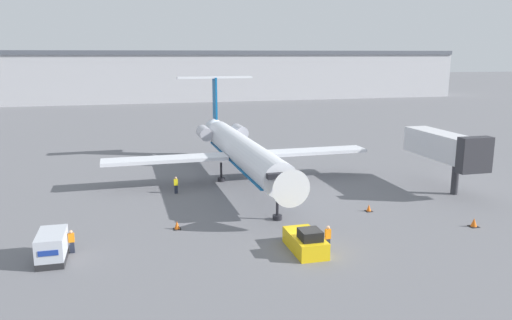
% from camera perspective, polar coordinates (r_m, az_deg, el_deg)
% --- Properties ---
extents(ground_plane, '(600.00, 600.00, 0.00)m').
position_cam_1_polar(ground_plane, '(36.04, 6.02, -10.50)').
color(ground_plane, slate).
extents(terminal_building, '(180.00, 16.80, 14.62)m').
position_cam_1_polar(terminal_building, '(151.71, -10.09, 9.46)').
color(terminal_building, '#B2B2B7').
rests_on(terminal_building, ground).
extents(airplane_main, '(29.20, 32.12, 10.78)m').
position_cam_1_polar(airplane_main, '(53.92, -1.78, 1.24)').
color(airplane_main, silver).
rests_on(airplane_main, ground).
extents(pushback_tug, '(2.05, 4.36, 1.89)m').
position_cam_1_polar(pushback_tug, '(36.09, 5.67, -9.25)').
color(pushback_tug, yellow).
rests_on(pushback_tug, ground).
extents(luggage_cart, '(1.78, 3.44, 1.99)m').
position_cam_1_polar(luggage_cart, '(36.91, -22.28, -9.17)').
color(luggage_cart, '#232326').
rests_on(luggage_cart, ground).
extents(worker_near_tug, '(0.40, 0.26, 1.85)m').
position_cam_1_polar(worker_near_tug, '(36.28, 8.21, -8.74)').
color(worker_near_tug, '#232838').
rests_on(worker_near_tug, ground).
extents(worker_by_wing, '(0.40, 0.24, 1.71)m').
position_cam_1_polar(worker_by_wing, '(50.77, -9.14, -2.80)').
color(worker_by_wing, '#232838').
rests_on(worker_by_wing, ground).
extents(worker_on_apron, '(0.40, 0.24, 1.68)m').
position_cam_1_polar(worker_on_apron, '(37.83, -20.33, -8.68)').
color(worker_on_apron, '#232838').
rests_on(worker_on_apron, ground).
extents(traffic_cone_left, '(0.60, 0.60, 0.68)m').
position_cam_1_polar(traffic_cone_left, '(40.75, -9.02, -7.39)').
color(traffic_cone_left, black).
rests_on(traffic_cone_left, ground).
extents(traffic_cone_right, '(0.58, 0.58, 0.64)m').
position_cam_1_polar(traffic_cone_right, '(45.77, 12.78, -5.38)').
color(traffic_cone_right, black).
rests_on(traffic_cone_right, ground).
extents(traffic_cone_mid, '(0.71, 0.71, 0.73)m').
position_cam_1_polar(traffic_cone_mid, '(44.47, 23.65, -6.57)').
color(traffic_cone_mid, black).
rests_on(traffic_cone_mid, ground).
extents(jet_bridge, '(3.20, 10.85, 6.19)m').
position_cam_1_polar(jet_bridge, '(54.47, 20.83, 1.40)').
color(jet_bridge, '#2D2D33').
rests_on(jet_bridge, ground).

